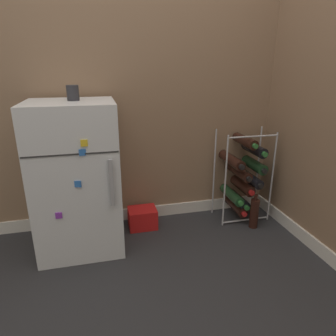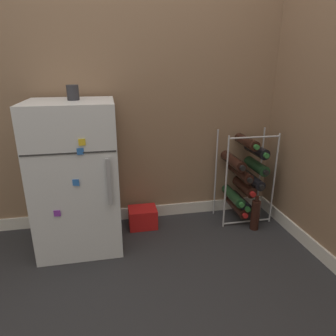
# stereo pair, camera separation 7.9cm
# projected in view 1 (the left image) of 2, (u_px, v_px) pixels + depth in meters

# --- Properties ---
(ground_plane) EXTENTS (14.00, 14.00, 0.00)m
(ground_plane) POSITION_uv_depth(u_px,v_px,m) (163.00, 276.00, 1.70)
(ground_plane) COLOR #28282B
(wall_back) EXTENTS (7.00, 0.07, 2.50)m
(wall_back) POSITION_uv_depth(u_px,v_px,m) (137.00, 48.00, 1.97)
(wall_back) COLOR #84664C
(wall_back) RESTS_ON ground_plane
(mini_fridge) EXTENTS (0.51, 0.48, 0.94)m
(mini_fridge) POSITION_uv_depth(u_px,v_px,m) (77.00, 178.00, 1.85)
(mini_fridge) COLOR silver
(mini_fridge) RESTS_ON ground_plane
(wine_rack) EXTENTS (0.38, 0.33, 0.69)m
(wine_rack) POSITION_uv_depth(u_px,v_px,m) (242.00, 176.00, 2.25)
(wine_rack) COLOR #B2B2B7
(wine_rack) RESTS_ON ground_plane
(soda_box) EXTENTS (0.20, 0.16, 0.14)m
(soda_box) POSITION_uv_depth(u_px,v_px,m) (142.00, 218.00, 2.19)
(soda_box) COLOR red
(soda_box) RESTS_ON ground_plane
(fridge_top_cup) EXTENTS (0.07, 0.07, 0.09)m
(fridge_top_cup) POSITION_uv_depth(u_px,v_px,m) (73.00, 93.00, 1.70)
(fridge_top_cup) COLOR #28282D
(fridge_top_cup) RESTS_ON mini_fridge
(loose_bottle_floor) EXTENTS (0.06, 0.06, 0.26)m
(loose_bottle_floor) POSITION_uv_depth(u_px,v_px,m) (254.00, 213.00, 2.17)
(loose_bottle_floor) COLOR black
(loose_bottle_floor) RESTS_ON ground_plane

